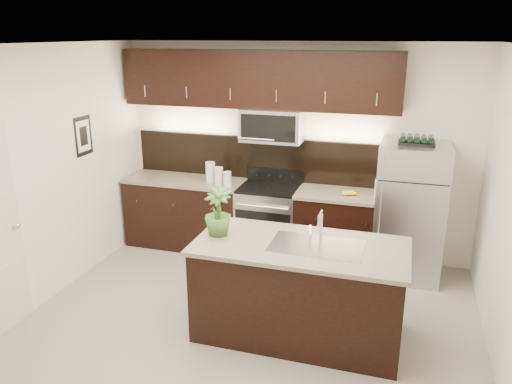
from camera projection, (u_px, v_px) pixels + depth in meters
ground at (247, 326)px, 4.98m from camera, size 4.50×4.50×0.00m
room_walls at (233, 161)px, 4.46m from camera, size 4.52×4.02×2.71m
counter_run at (254, 219)px, 6.51m from camera, size 3.51×0.65×0.94m
upper_fixtures at (259, 89)px, 6.12m from camera, size 3.49×0.40×1.66m
island at (299, 290)px, 4.72m from camera, size 1.96×0.96×0.94m
sink_faucet at (317, 244)px, 4.54m from camera, size 0.84×0.50×0.28m
refrigerator at (410, 212)px, 5.81m from camera, size 0.77×0.70×1.61m
wine_rack at (417, 140)px, 5.56m from camera, size 0.40×0.25×0.10m
plant at (218, 212)px, 4.74m from camera, size 0.26×0.26×0.46m
canisters at (217, 175)px, 6.38m from camera, size 0.38×0.22×0.27m
french_press at (379, 187)px, 5.85m from camera, size 0.12×0.12×0.33m
bananas at (345, 193)px, 5.96m from camera, size 0.22×0.20×0.06m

